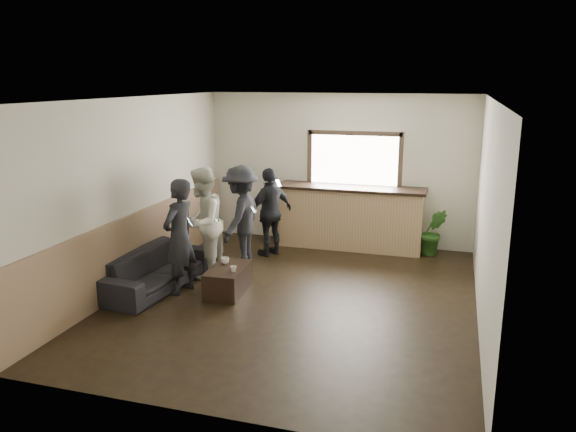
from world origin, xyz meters
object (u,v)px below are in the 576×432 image
(coffee_table, at_px, (228,280))
(person_a, at_px, (179,237))
(cup_b, at_px, (234,269))
(bar_counter, at_px, (350,214))
(person_b, at_px, (203,223))
(sofa, at_px, (155,269))
(person_c, at_px, (241,216))
(person_d, at_px, (271,212))
(cup_a, at_px, (225,261))
(potted_plant, at_px, (433,232))

(coffee_table, distance_m, person_a, 0.95)
(coffee_table, distance_m, cup_b, 0.32)
(bar_counter, bearing_deg, person_b, -131.30)
(person_b, bearing_deg, sofa, -37.50)
(bar_counter, height_order, sofa, bar_counter)
(bar_counter, relative_size, cup_b, 29.95)
(bar_counter, relative_size, person_c, 1.60)
(sofa, distance_m, person_d, 2.39)
(cup_a, xyz_separation_m, person_c, (-0.16, 1.09, 0.41))
(bar_counter, height_order, person_c, bar_counter)
(potted_plant, xyz_separation_m, person_d, (-2.75, -0.82, 0.36))
(cup_b, bearing_deg, cup_a, 131.80)
(cup_b, distance_m, person_b, 1.16)
(person_c, height_order, person_d, person_c)
(potted_plant, bearing_deg, person_d, -163.45)
(person_a, height_order, person_d, person_a)
(bar_counter, relative_size, cup_a, 21.95)
(coffee_table, relative_size, cup_b, 9.69)
(bar_counter, distance_m, cup_b, 3.14)
(sofa, relative_size, cup_b, 22.00)
(cup_b, xyz_separation_m, person_c, (-0.41, 1.37, 0.41))
(cup_a, height_order, person_c, person_c)
(person_c, bearing_deg, sofa, -30.47)
(bar_counter, distance_m, person_a, 3.54)
(potted_plant, relative_size, person_a, 0.50)
(person_a, bearing_deg, potted_plant, 139.35)
(sofa, height_order, person_b, person_b)
(cup_a, relative_size, person_b, 0.07)
(person_a, bearing_deg, bar_counter, 155.72)
(bar_counter, height_order, person_b, bar_counter)
(sofa, bearing_deg, coffee_table, -77.86)
(sofa, distance_m, cup_b, 1.28)
(sofa, bearing_deg, person_b, -28.29)
(coffee_table, relative_size, potted_plant, 1.04)
(sofa, bearing_deg, cup_b, -85.38)
(sofa, bearing_deg, cup_a, -69.69)
(cup_b, distance_m, potted_plant, 3.89)
(person_a, bearing_deg, coffee_table, 113.61)
(bar_counter, distance_m, sofa, 3.78)
(potted_plant, distance_m, person_d, 2.89)
(sofa, relative_size, cup_a, 16.12)
(bar_counter, height_order, potted_plant, bar_counter)
(person_c, bearing_deg, person_d, 158.87)
(potted_plant, height_order, person_c, person_c)
(person_b, bearing_deg, person_a, -5.15)
(coffee_table, bearing_deg, person_a, -165.67)
(cup_a, relative_size, person_c, 0.07)
(cup_a, distance_m, potted_plant, 3.87)
(potted_plant, relative_size, person_b, 0.48)
(sofa, xyz_separation_m, person_b, (0.47, 0.70, 0.58))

